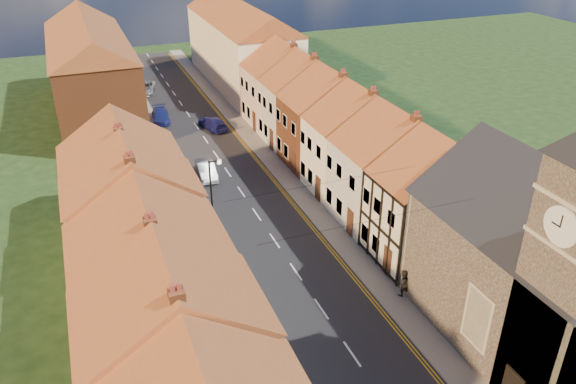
{
  "coord_description": "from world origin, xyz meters",
  "views": [
    {
      "loc": [
        -11.53,
        -13.71,
        22.0
      ],
      "look_at": [
        1.21,
        18.47,
        3.5
      ],
      "focal_mm": 35.0,
      "sensor_mm": 36.0,
      "label": 1
    }
  ],
  "objects_px": {
    "church": "(548,254)",
    "car_far_b": "(213,123)",
    "car_far": "(161,115)",
    "car_distant": "(145,88)",
    "car_mid": "(206,170)",
    "lamppost": "(213,194)",
    "pedestrian_right": "(403,283)"
  },
  "relations": [
    {
      "from": "car_distant",
      "to": "church",
      "type": "bearing_deg",
      "value": -60.3
    },
    {
      "from": "lamppost",
      "to": "car_distant",
      "type": "xyz_separation_m",
      "value": [
        0.61,
        35.5,
        -2.89
      ]
    },
    {
      "from": "pedestrian_right",
      "to": "car_far_b",
      "type": "xyz_separation_m",
      "value": [
        -3.6,
        31.38,
        -0.38
      ]
    },
    {
      "from": "car_far_b",
      "to": "pedestrian_right",
      "type": "bearing_deg",
      "value": 85.1
    },
    {
      "from": "car_distant",
      "to": "pedestrian_right",
      "type": "bearing_deg",
      "value": -63.66
    },
    {
      "from": "church",
      "to": "pedestrian_right",
      "type": "bearing_deg",
      "value": 125.57
    },
    {
      "from": "car_far",
      "to": "car_far_b",
      "type": "bearing_deg",
      "value": -36.46
    },
    {
      "from": "church",
      "to": "car_mid",
      "type": "distance_m",
      "value": 29.33
    },
    {
      "from": "pedestrian_right",
      "to": "car_far_b",
      "type": "relative_size",
      "value": 0.41
    },
    {
      "from": "lamppost",
      "to": "car_mid",
      "type": "relative_size",
      "value": 1.47
    },
    {
      "from": "lamppost",
      "to": "pedestrian_right",
      "type": "height_order",
      "value": "lamppost"
    },
    {
      "from": "lamppost",
      "to": "car_distant",
      "type": "relative_size",
      "value": 1.28
    },
    {
      "from": "car_mid",
      "to": "car_far_b",
      "type": "xyz_separation_m",
      "value": [
        3.48,
        10.79,
        -0.03
      ]
    },
    {
      "from": "car_far",
      "to": "pedestrian_right",
      "type": "xyz_separation_m",
      "value": [
        8.3,
        -35.7,
        0.39
      ]
    },
    {
      "from": "car_mid",
      "to": "car_far",
      "type": "height_order",
      "value": "car_mid"
    },
    {
      "from": "church",
      "to": "lamppost",
      "type": "xyz_separation_m",
      "value": [
        -13.17,
        16.68,
        -2.34
      ]
    },
    {
      "from": "church",
      "to": "car_far",
      "type": "distance_m",
      "value": 43.82
    },
    {
      "from": "lamppost",
      "to": "pedestrian_right",
      "type": "relative_size",
      "value": 3.35
    },
    {
      "from": "lamppost",
      "to": "car_far_b",
      "type": "height_order",
      "value": "lamppost"
    },
    {
      "from": "church",
      "to": "car_distant",
      "type": "distance_m",
      "value": 53.92
    },
    {
      "from": "church",
      "to": "car_far_b",
      "type": "height_order",
      "value": "church"
    },
    {
      "from": "church",
      "to": "car_distant",
      "type": "bearing_deg",
      "value": 103.54
    },
    {
      "from": "car_mid",
      "to": "car_far_b",
      "type": "relative_size",
      "value": 0.93
    },
    {
      "from": "car_distant",
      "to": "car_far_b",
      "type": "distance_m",
      "value": 15.57
    },
    {
      "from": "car_mid",
      "to": "car_distant",
      "type": "xyz_separation_m",
      "value": [
        -1.22,
        25.63,
        -0.02
      ]
    },
    {
      "from": "church",
      "to": "car_distant",
      "type": "relative_size",
      "value": 3.25
    },
    {
      "from": "car_mid",
      "to": "car_far_b",
      "type": "height_order",
      "value": "car_mid"
    },
    {
      "from": "car_mid",
      "to": "pedestrian_right",
      "type": "xyz_separation_m",
      "value": [
        7.08,
        -20.58,
        0.35
      ]
    },
    {
      "from": "pedestrian_right",
      "to": "car_distant",
      "type": "bearing_deg",
      "value": -77.9
    },
    {
      "from": "car_far",
      "to": "car_far_b",
      "type": "height_order",
      "value": "car_far_b"
    },
    {
      "from": "car_distant",
      "to": "car_mid",
      "type": "bearing_deg",
      "value": -71.12
    },
    {
      "from": "car_far",
      "to": "car_far_b",
      "type": "xyz_separation_m",
      "value": [
        4.7,
        -4.32,
        0.01
      ]
    }
  ]
}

